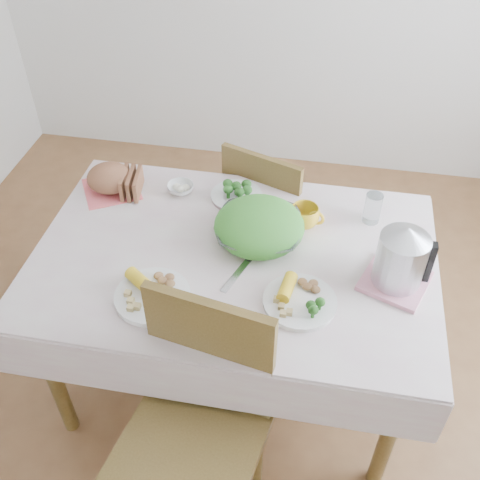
% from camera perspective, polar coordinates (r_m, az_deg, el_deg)
% --- Properties ---
extents(floor, '(3.60, 3.60, 0.00)m').
position_cam_1_polar(floor, '(2.69, -0.51, -13.28)').
color(floor, brown).
rests_on(floor, ground).
extents(dining_table, '(1.40, 0.90, 0.75)m').
position_cam_1_polar(dining_table, '(2.39, -0.56, -8.19)').
color(dining_table, brown).
rests_on(dining_table, floor).
extents(tablecloth, '(1.50, 1.00, 0.01)m').
position_cam_1_polar(tablecloth, '(2.11, -0.63, -1.58)').
color(tablecloth, beige).
rests_on(tablecloth, dining_table).
extents(chair_near, '(0.52, 0.52, 0.99)m').
position_cam_1_polar(chair_near, '(1.97, -5.21, -20.66)').
color(chair_near, brown).
rests_on(chair_near, floor).
extents(chair_far, '(0.52, 0.52, 0.89)m').
position_cam_1_polar(chair_far, '(2.77, 3.82, 2.96)').
color(chair_far, brown).
rests_on(chair_far, floor).
extents(salad_bowl, '(0.35, 0.35, 0.08)m').
position_cam_1_polar(salad_bowl, '(2.14, 1.94, 0.93)').
color(salad_bowl, white).
rests_on(salad_bowl, tablecloth).
extents(dinner_plate_left, '(0.37, 0.37, 0.02)m').
position_cam_1_polar(dinner_plate_left, '(1.96, -8.86, -5.67)').
color(dinner_plate_left, white).
rests_on(dinner_plate_left, tablecloth).
extents(dinner_plate_right, '(0.35, 0.35, 0.02)m').
position_cam_1_polar(dinner_plate_right, '(1.94, 6.08, -6.28)').
color(dinner_plate_right, white).
rests_on(dinner_plate_right, tablecloth).
extents(broccoli_plate, '(0.25, 0.25, 0.02)m').
position_cam_1_polar(broccoli_plate, '(2.36, -0.36, 4.50)').
color(broccoli_plate, beige).
rests_on(broccoli_plate, tablecloth).
extents(napkin, '(0.31, 0.31, 0.00)m').
position_cam_1_polar(napkin, '(2.47, -12.91, 5.06)').
color(napkin, '#F56468').
rests_on(napkin, tablecloth).
extents(bread_loaf, '(0.20, 0.19, 0.11)m').
position_cam_1_polar(bread_loaf, '(2.44, -13.11, 6.10)').
color(bread_loaf, brown).
rests_on(bread_loaf, napkin).
extents(fruit_bowl, '(0.11, 0.11, 0.03)m').
position_cam_1_polar(fruit_bowl, '(2.40, -6.06, 5.26)').
color(fruit_bowl, white).
rests_on(fruit_bowl, tablecloth).
extents(yellow_mug, '(0.14, 0.14, 0.09)m').
position_cam_1_polar(yellow_mug, '(2.21, 6.59, 2.39)').
color(yellow_mug, yellow).
rests_on(yellow_mug, tablecloth).
extents(glass_tumbler, '(0.08, 0.08, 0.13)m').
position_cam_1_polar(glass_tumbler, '(2.27, 13.32, 3.19)').
color(glass_tumbler, white).
rests_on(glass_tumbler, tablecloth).
extents(pink_tray, '(0.28, 0.28, 0.02)m').
position_cam_1_polar(pink_tray, '(2.07, 15.45, -4.04)').
color(pink_tray, pink).
rests_on(pink_tray, tablecloth).
extents(electric_kettle, '(0.22, 0.22, 0.24)m').
position_cam_1_polar(electric_kettle, '(1.99, 16.03, -1.79)').
color(electric_kettle, '#B2B5BA').
rests_on(electric_kettle, pink_tray).
extents(fork_left, '(0.11, 0.21, 0.00)m').
position_cam_1_polar(fork_left, '(1.97, -6.93, -5.48)').
color(fork_left, silver).
rests_on(fork_left, tablecloth).
extents(fork_right, '(0.09, 0.21, 0.00)m').
position_cam_1_polar(fork_right, '(2.03, -0.23, -3.42)').
color(fork_right, silver).
rests_on(fork_right, tablecloth).
extents(knife, '(0.20, 0.11, 0.00)m').
position_cam_1_polar(knife, '(1.89, -3.98, -8.05)').
color(knife, silver).
rests_on(knife, tablecloth).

